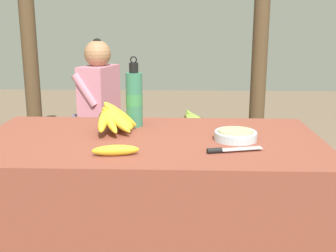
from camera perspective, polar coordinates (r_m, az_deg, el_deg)
name	(u,v)px	position (r m, az deg, el deg)	size (l,w,h in m)	color
market_counter	(150,221)	(1.88, -2.43, -12.74)	(1.42, 0.77, 0.75)	brown
banana_bunch_ripe	(113,117)	(1.85, -7.42, 1.21)	(0.18, 0.33, 0.14)	#4C381E
serving_bowl	(236,135)	(1.73, 9.13, -1.16)	(0.17, 0.17, 0.04)	silver
water_bottle	(134,98)	(1.93, -4.59, 3.77)	(0.08, 0.08, 0.32)	#337556
loose_banana_front	(116,150)	(1.52, -7.11, -3.28)	(0.17, 0.07, 0.04)	gold
knife	(227,150)	(1.56, 7.94, -3.21)	(0.21, 0.08, 0.02)	#BCBCC1
wooden_bench	(140,135)	(3.28, -3.86, -1.22)	(1.34, 0.32, 0.44)	brown
seated_vendor	(94,100)	(3.25, -10.03, 3.53)	(0.46, 0.43, 1.10)	#564C60
banana_bunch_green	(192,118)	(3.23, 3.21, 1.15)	(0.18, 0.28, 0.13)	#4C381E
support_post_near	(29,36)	(3.80, -18.37, 11.46)	(0.13, 0.13, 2.20)	#4C3823
support_post_far	(261,37)	(3.62, 12.43, 11.75)	(0.13, 0.13, 2.20)	#4C3823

